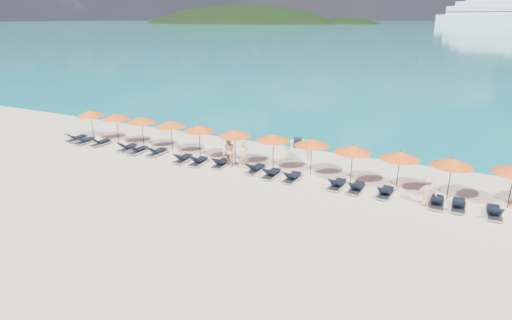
% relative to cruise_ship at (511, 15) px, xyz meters
% --- Properties ---
extents(ground, '(1400.00, 1400.00, 0.00)m').
position_rel_cruise_ship_xyz_m(ground, '(-34.46, -546.85, -10.82)').
color(ground, beige).
extents(sea, '(1600.00, 1300.00, 0.01)m').
position_rel_cruise_ship_xyz_m(sea, '(-34.46, 113.15, -10.82)').
color(sea, '#1FA9B2').
rests_on(sea, ground).
extents(headland_main, '(374.00, 242.00, 126.50)m').
position_rel_cruise_ship_xyz_m(headland_main, '(-334.46, -6.85, -48.82)').
color(headland_main, black).
rests_on(headland_main, ground).
extents(headland_small, '(162.00, 126.00, 85.50)m').
position_rel_cruise_ship_xyz_m(headland_small, '(-184.46, 13.15, -45.82)').
color(headland_small, black).
rests_on(headland_small, ground).
extents(cruise_ship, '(151.04, 54.20, 41.58)m').
position_rel_cruise_ship_xyz_m(cruise_ship, '(0.00, 0.00, 0.00)').
color(cruise_ship, white).
rests_on(cruise_ship, ground).
extents(jetski, '(1.95, 2.91, 0.97)m').
position_rel_cruise_ship_xyz_m(jetski, '(-34.14, -538.22, -10.42)').
color(jetski, silver).
rests_on(jetski, ground).
extents(beachgoer_a, '(0.75, 0.71, 1.73)m').
position_rel_cruise_ship_xyz_m(beachgoer_a, '(-35.93, -542.56, -9.96)').
color(beachgoer_a, tan).
rests_on(beachgoer_a, ground).
extents(beachgoer_b, '(1.06, 0.81, 1.92)m').
position_rel_cruise_ship_xyz_m(beachgoer_b, '(-37.00, -542.58, -9.86)').
color(beachgoer_b, tan).
rests_on(beachgoer_b, ground).
extents(beachgoer_c, '(1.10, 0.71, 1.57)m').
position_rel_cruise_ship_xyz_m(beachgoer_c, '(-25.36, -543.21, -10.03)').
color(beachgoer_c, tan).
rests_on(beachgoer_c, ground).
extents(umbrella_0, '(2.10, 2.10, 2.28)m').
position_rel_cruise_ship_xyz_m(umbrella_0, '(-49.53, -541.76, -8.80)').
color(umbrella_0, black).
rests_on(umbrella_0, ground).
extents(umbrella_1, '(2.10, 2.10, 2.28)m').
position_rel_cruise_ship_xyz_m(umbrella_1, '(-47.01, -541.71, -8.80)').
color(umbrella_1, black).
rests_on(umbrella_1, ground).
extents(umbrella_2, '(2.10, 2.10, 2.28)m').
position_rel_cruise_ship_xyz_m(umbrella_2, '(-44.66, -541.66, -8.80)').
color(umbrella_2, black).
rests_on(umbrella_2, ground).
extents(umbrella_3, '(2.10, 2.10, 2.28)m').
position_rel_cruise_ship_xyz_m(umbrella_3, '(-42.05, -541.72, -8.80)').
color(umbrella_3, black).
rests_on(umbrella_3, ground).
extents(umbrella_4, '(2.10, 2.10, 2.28)m').
position_rel_cruise_ship_xyz_m(umbrella_4, '(-39.62, -541.89, -8.80)').
color(umbrella_4, black).
rests_on(umbrella_4, ground).
extents(umbrella_5, '(2.10, 2.10, 2.28)m').
position_rel_cruise_ship_xyz_m(umbrella_5, '(-36.95, -541.87, -8.80)').
color(umbrella_5, black).
rests_on(umbrella_5, ground).
extents(umbrella_6, '(2.10, 2.10, 2.28)m').
position_rel_cruise_ship_xyz_m(umbrella_6, '(-34.37, -541.71, -8.80)').
color(umbrella_6, black).
rests_on(umbrella_6, ground).
extents(umbrella_7, '(2.10, 2.10, 2.28)m').
position_rel_cruise_ship_xyz_m(umbrella_7, '(-31.95, -541.63, -8.80)').
color(umbrella_7, black).
rests_on(umbrella_7, ground).
extents(umbrella_8, '(2.10, 2.10, 2.28)m').
position_rel_cruise_ship_xyz_m(umbrella_8, '(-29.48, -541.87, -8.80)').
color(umbrella_8, black).
rests_on(umbrella_8, ground).
extents(umbrella_9, '(2.10, 2.10, 2.28)m').
position_rel_cruise_ship_xyz_m(umbrella_9, '(-26.98, -541.89, -8.80)').
color(umbrella_9, black).
rests_on(umbrella_9, ground).
extents(umbrella_10, '(2.10, 2.10, 2.28)m').
position_rel_cruise_ship_xyz_m(umbrella_10, '(-24.45, -541.88, -8.80)').
color(umbrella_10, black).
rests_on(umbrella_10, ground).
extents(lounger_0, '(0.77, 1.75, 0.66)m').
position_rel_cruise_ship_xyz_m(lounger_0, '(-50.20, -542.82, -10.58)').
color(lounger_0, silver).
rests_on(lounger_0, ground).
extents(lounger_1, '(0.65, 1.71, 0.66)m').
position_rel_cruise_ship_xyz_m(lounger_1, '(-49.06, -543.05, -10.58)').
color(lounger_1, silver).
rests_on(lounger_1, ground).
extents(lounger_2, '(0.71, 1.73, 0.66)m').
position_rel_cruise_ship_xyz_m(lounger_2, '(-47.68, -542.85, -10.58)').
color(lounger_2, silver).
rests_on(lounger_2, ground).
extents(lounger_3, '(0.68, 1.72, 0.66)m').
position_rel_cruise_ship_xyz_m(lounger_3, '(-45.04, -542.90, -10.58)').
color(lounger_3, silver).
rests_on(lounger_3, ground).
extents(lounger_4, '(0.62, 1.70, 0.66)m').
position_rel_cruise_ship_xyz_m(lounger_4, '(-43.98, -543.02, -10.58)').
color(lounger_4, silver).
rests_on(lounger_4, ground).
extents(lounger_5, '(0.67, 1.72, 0.66)m').
position_rel_cruise_ship_xyz_m(lounger_5, '(-42.54, -542.80, -10.58)').
color(lounger_5, silver).
rests_on(lounger_5, ground).
extents(lounger_6, '(0.76, 1.75, 0.66)m').
position_rel_cruise_ship_xyz_m(lounger_6, '(-40.11, -543.17, -10.58)').
color(lounger_6, silver).
rests_on(lounger_6, ground).
extents(lounger_7, '(0.74, 1.74, 0.66)m').
position_rel_cruise_ship_xyz_m(lounger_7, '(-38.91, -543.13, -10.58)').
color(lounger_7, silver).
rests_on(lounger_7, ground).
extents(lounger_8, '(0.77, 1.75, 0.66)m').
position_rel_cruise_ship_xyz_m(lounger_8, '(-37.45, -542.82, -10.58)').
color(lounger_8, silver).
rests_on(lounger_8, ground).
extents(lounger_9, '(0.76, 1.74, 0.66)m').
position_rel_cruise_ship_xyz_m(lounger_9, '(-35.05, -542.78, -10.58)').
color(lounger_9, silver).
rests_on(lounger_9, ground).
extents(lounger_10, '(0.65, 1.71, 0.66)m').
position_rel_cruise_ship_xyz_m(lounger_10, '(-33.84, -543.08, -10.58)').
color(lounger_10, silver).
rests_on(lounger_10, ground).
extents(lounger_11, '(0.65, 1.71, 0.66)m').
position_rel_cruise_ship_xyz_m(lounger_11, '(-32.53, -543.09, -10.58)').
color(lounger_11, silver).
rests_on(lounger_11, ground).
extents(lounger_12, '(0.72, 1.73, 0.66)m').
position_rel_cruise_ship_xyz_m(lounger_12, '(-29.93, -542.97, -10.58)').
color(lounger_12, silver).
rests_on(lounger_12, ground).
extents(lounger_13, '(0.65, 1.71, 0.66)m').
position_rel_cruise_ship_xyz_m(lounger_13, '(-28.86, -542.98, -10.58)').
color(lounger_13, silver).
rests_on(lounger_13, ground).
extents(lounger_14, '(0.71, 1.73, 0.66)m').
position_rel_cruise_ship_xyz_m(lounger_14, '(-27.36, -542.93, -10.58)').
color(lounger_14, silver).
rests_on(lounger_14, ground).
extents(lounger_15, '(0.66, 1.72, 0.66)m').
position_rel_cruise_ship_xyz_m(lounger_15, '(-24.84, -543.00, -10.58)').
color(lounger_15, silver).
rests_on(lounger_15, ground).
extents(lounger_16, '(0.66, 1.71, 0.66)m').
position_rel_cruise_ship_xyz_m(lounger_16, '(-23.87, -542.94, -10.58)').
color(lounger_16, silver).
rests_on(lounger_16, ground).
extents(lounger_17, '(0.73, 1.74, 0.66)m').
position_rel_cruise_ship_xyz_m(lounger_17, '(-22.33, -543.04, -10.58)').
color(lounger_17, silver).
rests_on(lounger_17, ground).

